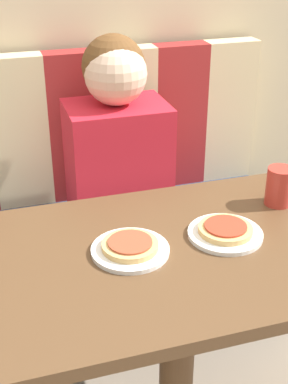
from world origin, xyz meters
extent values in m
cube|color=navy|center=(0.00, 0.64, 0.25)|extent=(1.28, 0.55, 0.49)
cube|color=beige|center=(-0.32, 0.88, 0.78)|extent=(0.21, 0.09, 0.58)
cube|color=maroon|center=(-0.11, 0.88, 0.78)|extent=(0.21, 0.09, 0.58)
cube|color=beige|center=(0.11, 0.88, 0.78)|extent=(0.21, 0.09, 0.58)
cube|color=maroon|center=(0.32, 0.88, 0.78)|extent=(0.21, 0.09, 0.58)
cube|color=beige|center=(0.53, 0.88, 0.78)|extent=(0.21, 0.09, 0.58)
cube|color=brown|center=(0.00, 0.00, 0.75)|extent=(1.04, 0.65, 0.03)
cylinder|color=brown|center=(0.00, 0.00, 0.37)|extent=(0.10, 0.10, 0.73)
cube|color=red|center=(0.00, 0.64, 0.71)|extent=(0.35, 0.26, 0.45)
sphere|color=beige|center=(0.00, 0.64, 1.04)|extent=(0.21, 0.21, 0.21)
sphere|color=brown|center=(0.00, 0.67, 1.06)|extent=(0.22, 0.22, 0.22)
cylinder|color=white|center=(-0.13, 0.02, 0.77)|extent=(0.20, 0.20, 0.01)
cylinder|color=white|center=(0.13, 0.02, 0.77)|extent=(0.20, 0.20, 0.01)
cylinder|color=tan|center=(-0.13, 0.02, 0.78)|extent=(0.14, 0.14, 0.02)
cylinder|color=#AD472D|center=(-0.13, 0.02, 0.79)|extent=(0.11, 0.11, 0.01)
cylinder|color=tan|center=(0.13, 0.02, 0.78)|extent=(0.14, 0.14, 0.02)
cylinder|color=#B73823|center=(0.13, 0.02, 0.79)|extent=(0.11, 0.11, 0.01)
cylinder|color=#B23328|center=(0.35, 0.13, 0.82)|extent=(0.08, 0.08, 0.11)
camera|label=1|loc=(-0.42, -1.06, 1.52)|focal=50.00mm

